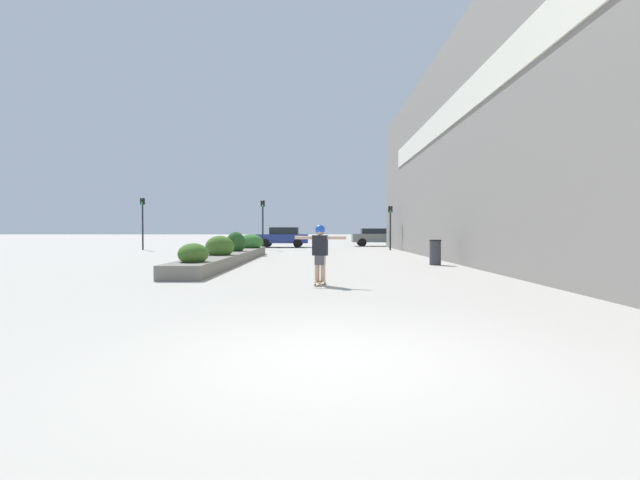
% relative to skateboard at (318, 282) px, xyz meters
% --- Properties ---
extents(ground_plane, '(300.00, 300.00, 0.00)m').
position_rel_skateboard_xyz_m(ground_plane, '(0.18, -6.28, -0.07)').
color(ground_plane, '#ADA89E').
extents(building_wall_right, '(0.67, 35.45, 9.90)m').
position_rel_skateboard_xyz_m(building_wall_right, '(5.94, 7.71, 4.89)').
color(building_wall_right, gray).
rests_on(building_wall_right, ground_plane).
extents(planter_box, '(1.37, 13.85, 1.33)m').
position_rel_skateboard_xyz_m(planter_box, '(-3.90, 7.99, 0.33)').
color(planter_box, slate).
rests_on(planter_box, ground_plane).
extents(skateboard, '(0.33, 0.62, 0.10)m').
position_rel_skateboard_xyz_m(skateboard, '(0.00, 0.00, 0.00)').
color(skateboard, olive).
rests_on(skateboard, ground_plane).
extents(skateboarder, '(1.31, 0.46, 1.44)m').
position_rel_skateboard_xyz_m(skateboarder, '(0.00, 0.00, 0.90)').
color(skateboarder, tan).
rests_on(skateboarder, skateboard).
extents(trash_bin, '(0.47, 0.47, 1.02)m').
position_rel_skateboard_xyz_m(trash_bin, '(4.65, 6.35, 0.44)').
color(trash_bin, '#38383D').
rests_on(trash_bin, ground_plane).
extents(car_leftmost, '(4.25, 2.07, 1.65)m').
position_rel_skateboard_xyz_m(car_leftmost, '(-3.08, 24.60, 0.80)').
color(car_leftmost, navy).
rests_on(car_leftmost, ground_plane).
extents(car_center_left, '(4.36, 1.86, 1.57)m').
position_rel_skateboard_xyz_m(car_center_left, '(5.01, 27.22, 0.77)').
color(car_center_left, slate).
rests_on(car_center_left, ground_plane).
extents(traffic_light_left, '(0.28, 0.30, 3.55)m').
position_rel_skateboard_xyz_m(traffic_light_left, '(-4.13, 19.92, 2.35)').
color(traffic_light_left, black).
rests_on(traffic_light_left, ground_plane).
extents(traffic_light_right, '(0.28, 0.30, 3.12)m').
position_rel_skateboard_xyz_m(traffic_light_right, '(4.96, 19.29, 2.08)').
color(traffic_light_right, black).
rests_on(traffic_light_right, ground_plane).
extents(traffic_light_far_left, '(0.28, 0.30, 3.71)m').
position_rel_skateboard_xyz_m(traffic_light_far_left, '(-12.72, 19.77, 2.44)').
color(traffic_light_far_left, black).
rests_on(traffic_light_far_left, ground_plane).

